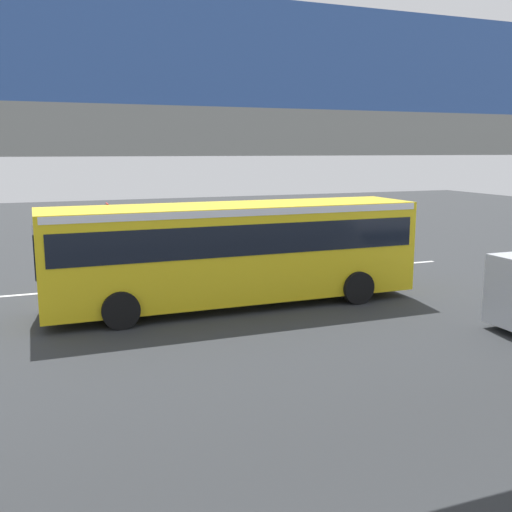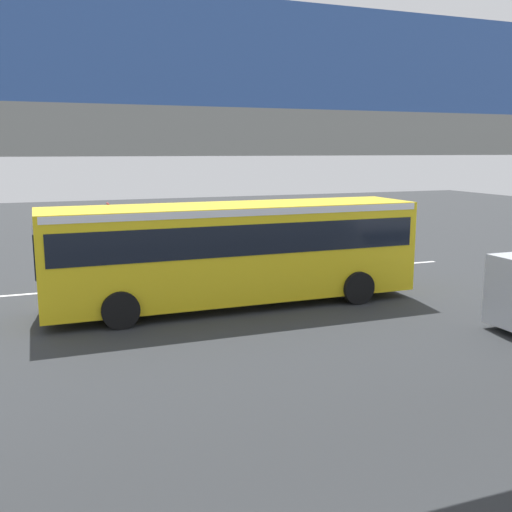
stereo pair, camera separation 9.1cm
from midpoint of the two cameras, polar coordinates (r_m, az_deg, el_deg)
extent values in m
plane|color=#2D3033|center=(20.04, 0.82, -3.50)|extent=(80.00, 80.00, 0.00)
cube|color=yellow|center=(18.03, -2.03, 0.51)|extent=(11.50, 2.55, 2.86)
cube|color=black|center=(17.95, -2.04, 2.13)|extent=(11.04, 2.59, 0.90)
cube|color=white|center=(17.85, -2.05, 4.66)|extent=(11.27, 2.58, 0.20)
cube|color=black|center=(17.05, -20.71, 0.45)|extent=(0.04, 2.24, 1.20)
cylinder|color=black|center=(16.26, -12.95, -5.17)|extent=(1.04, 0.30, 1.04)
cylinder|color=black|center=(18.71, -14.03, -3.18)|extent=(1.04, 0.30, 1.04)
cylinder|color=black|center=(18.65, 10.07, -3.07)|extent=(1.04, 0.30, 1.04)
cylinder|color=black|center=(20.83, 6.49, -1.57)|extent=(1.04, 0.30, 1.04)
cylinder|color=black|center=(17.69, 23.29, -5.10)|extent=(0.68, 0.22, 0.68)
cylinder|color=slate|center=(23.06, -14.02, 1.56)|extent=(0.08, 0.08, 2.80)
cube|color=red|center=(22.93, -14.14, 4.28)|extent=(0.04, 0.60, 0.60)
cube|color=silver|center=(26.00, 15.37, -0.66)|extent=(2.00, 0.20, 0.01)
cube|color=silver|center=(23.89, 7.58, -1.33)|extent=(2.00, 0.20, 0.01)
cube|color=silver|center=(22.31, -1.52, -2.07)|extent=(2.00, 0.20, 0.01)
cube|color=silver|center=(21.36, -11.72, -2.84)|extent=(2.00, 0.20, 0.01)
cube|color=silver|center=(21.15, -22.49, -3.56)|extent=(2.00, 0.20, 0.01)
cube|color=#3359A5|center=(11.11, 20.16, 14.82)|extent=(25.28, 0.08, 1.10)
camera|label=1|loc=(0.05, -89.85, 0.03)|focal=40.93mm
camera|label=2|loc=(0.05, 90.15, -0.03)|focal=40.93mm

